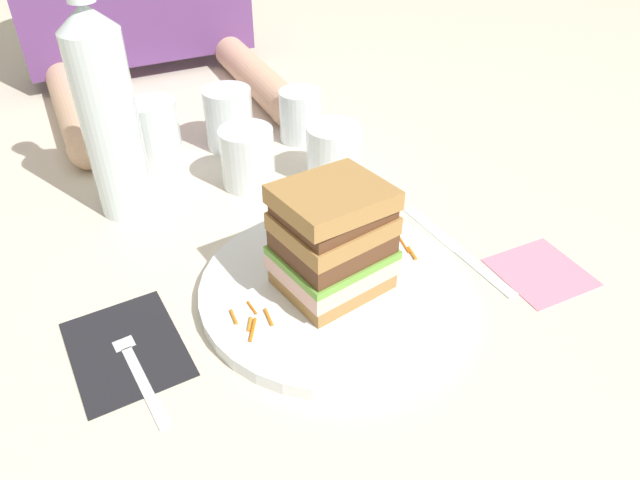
{
  "coord_description": "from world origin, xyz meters",
  "views": [
    {
      "loc": [
        -0.24,
        -0.46,
        0.45
      ],
      "look_at": [
        -0.01,
        0.0,
        0.06
      ],
      "focal_mm": 33.4,
      "sensor_mm": 36.0,
      "label": 1
    }
  ],
  "objects_px": {
    "napkin_dark": "(126,348)",
    "napkin_pink": "(541,272)",
    "knife": "(459,250)",
    "empty_tumbler_1": "(231,118)",
    "water_bottle": "(108,112)",
    "empty_tumbler_3": "(248,157)",
    "sandwich": "(333,240)",
    "main_plate": "(332,289)",
    "fork": "(133,361)",
    "empty_tumbler_0": "(300,116)",
    "empty_tumbler_2": "(155,131)",
    "juice_glass": "(334,157)"
  },
  "relations": [
    {
      "from": "napkin_dark",
      "to": "napkin_pink",
      "type": "bearing_deg",
      "value": -11.19
    },
    {
      "from": "knife",
      "to": "napkin_pink",
      "type": "distance_m",
      "value": 0.1
    },
    {
      "from": "napkin_dark",
      "to": "empty_tumbler_1",
      "type": "bearing_deg",
      "value": 56.27
    },
    {
      "from": "water_bottle",
      "to": "napkin_pink",
      "type": "xyz_separation_m",
      "value": [
        0.4,
        -0.34,
        -0.14
      ]
    },
    {
      "from": "water_bottle",
      "to": "empty_tumbler_3",
      "type": "height_order",
      "value": "water_bottle"
    },
    {
      "from": "sandwich",
      "to": "empty_tumbler_3",
      "type": "bearing_deg",
      "value": 89.92
    },
    {
      "from": "napkin_dark",
      "to": "napkin_pink",
      "type": "distance_m",
      "value": 0.47
    },
    {
      "from": "main_plate",
      "to": "napkin_pink",
      "type": "height_order",
      "value": "main_plate"
    },
    {
      "from": "fork",
      "to": "empty_tumbler_3",
      "type": "relative_size",
      "value": 1.98
    },
    {
      "from": "fork",
      "to": "empty_tumbler_0",
      "type": "relative_size",
      "value": 2.06
    },
    {
      "from": "empty_tumbler_0",
      "to": "napkin_pink",
      "type": "xyz_separation_m",
      "value": [
        0.11,
        -0.42,
        -0.04
      ]
    },
    {
      "from": "fork",
      "to": "knife",
      "type": "relative_size",
      "value": 0.83
    },
    {
      "from": "sandwich",
      "to": "napkin_dark",
      "type": "xyz_separation_m",
      "value": [
        -0.22,
        0.02,
        -0.08
      ]
    },
    {
      "from": "empty_tumbler_2",
      "to": "napkin_pink",
      "type": "height_order",
      "value": "empty_tumbler_2"
    },
    {
      "from": "knife",
      "to": "water_bottle",
      "type": "relative_size",
      "value": 0.64
    },
    {
      "from": "empty_tumbler_3",
      "to": "napkin_pink",
      "type": "relative_size",
      "value": 0.86
    },
    {
      "from": "empty_tumbler_1",
      "to": "knife",
      "type": "bearing_deg",
      "value": -67.37
    },
    {
      "from": "knife",
      "to": "napkin_dark",
      "type": "bearing_deg",
      "value": 177.61
    },
    {
      "from": "main_plate",
      "to": "empty_tumbler_1",
      "type": "bearing_deg",
      "value": 87.3
    },
    {
      "from": "sandwich",
      "to": "water_bottle",
      "type": "bearing_deg",
      "value": 121.46
    },
    {
      "from": "napkin_pink",
      "to": "fork",
      "type": "bearing_deg",
      "value": 171.46
    },
    {
      "from": "knife",
      "to": "napkin_pink",
      "type": "height_order",
      "value": "same"
    },
    {
      "from": "empty_tumbler_3",
      "to": "water_bottle",
      "type": "bearing_deg",
      "value": 176.04
    },
    {
      "from": "fork",
      "to": "empty_tumbler_2",
      "type": "distance_m",
      "value": 0.41
    },
    {
      "from": "juice_glass",
      "to": "empty_tumbler_0",
      "type": "bearing_deg",
      "value": 86.4
    },
    {
      "from": "knife",
      "to": "empty_tumbler_1",
      "type": "xyz_separation_m",
      "value": [
        -0.16,
        0.38,
        0.05
      ]
    },
    {
      "from": "main_plate",
      "to": "fork",
      "type": "relative_size",
      "value": 1.75
    },
    {
      "from": "napkin_dark",
      "to": "water_bottle",
      "type": "bearing_deg",
      "value": 77.58
    },
    {
      "from": "napkin_dark",
      "to": "empty_tumbler_0",
      "type": "relative_size",
      "value": 1.69
    },
    {
      "from": "main_plate",
      "to": "empty_tumbler_1",
      "type": "xyz_separation_m",
      "value": [
        0.02,
        0.38,
        0.04
      ]
    },
    {
      "from": "sandwich",
      "to": "water_bottle",
      "type": "xyz_separation_m",
      "value": [
        -0.17,
        0.27,
        0.06
      ]
    },
    {
      "from": "napkin_dark",
      "to": "empty_tumbler_2",
      "type": "xyz_separation_m",
      "value": [
        0.12,
        0.37,
        0.04
      ]
    },
    {
      "from": "juice_glass",
      "to": "napkin_pink",
      "type": "bearing_deg",
      "value": -67.21
    },
    {
      "from": "napkin_dark",
      "to": "empty_tumbler_1",
      "type": "distance_m",
      "value": 0.43
    },
    {
      "from": "water_bottle",
      "to": "empty_tumbler_2",
      "type": "distance_m",
      "value": 0.16
    },
    {
      "from": "sandwich",
      "to": "napkin_dark",
      "type": "height_order",
      "value": "sandwich"
    },
    {
      "from": "empty_tumbler_0",
      "to": "empty_tumbler_2",
      "type": "xyz_separation_m",
      "value": [
        -0.22,
        0.04,
        0.01
      ]
    },
    {
      "from": "napkin_dark",
      "to": "empty_tumbler_3",
      "type": "xyz_separation_m",
      "value": [
        0.22,
        0.24,
        0.04
      ]
    },
    {
      "from": "sandwich",
      "to": "empty_tumbler_1",
      "type": "relative_size",
      "value": 1.36
    },
    {
      "from": "juice_glass",
      "to": "empty_tumbler_3",
      "type": "relative_size",
      "value": 0.98
    },
    {
      "from": "empty_tumbler_0",
      "to": "empty_tumbler_2",
      "type": "bearing_deg",
      "value": 170.59
    },
    {
      "from": "main_plate",
      "to": "fork",
      "type": "height_order",
      "value": "main_plate"
    },
    {
      "from": "sandwich",
      "to": "knife",
      "type": "bearing_deg",
      "value": 0.5
    },
    {
      "from": "napkin_dark",
      "to": "empty_tumbler_1",
      "type": "height_order",
      "value": "empty_tumbler_1"
    },
    {
      "from": "sandwich",
      "to": "juice_glass",
      "type": "relative_size",
      "value": 1.55
    },
    {
      "from": "empty_tumbler_1",
      "to": "napkin_pink",
      "type": "relative_size",
      "value": 0.96
    },
    {
      "from": "sandwich",
      "to": "napkin_dark",
      "type": "relative_size",
      "value": 0.93
    },
    {
      "from": "sandwich",
      "to": "empty_tumbler_0",
      "type": "relative_size",
      "value": 1.57
    },
    {
      "from": "napkin_dark",
      "to": "knife",
      "type": "relative_size",
      "value": 0.68
    },
    {
      "from": "fork",
      "to": "empty_tumbler_3",
      "type": "bearing_deg",
      "value": 50.22
    }
  ]
}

